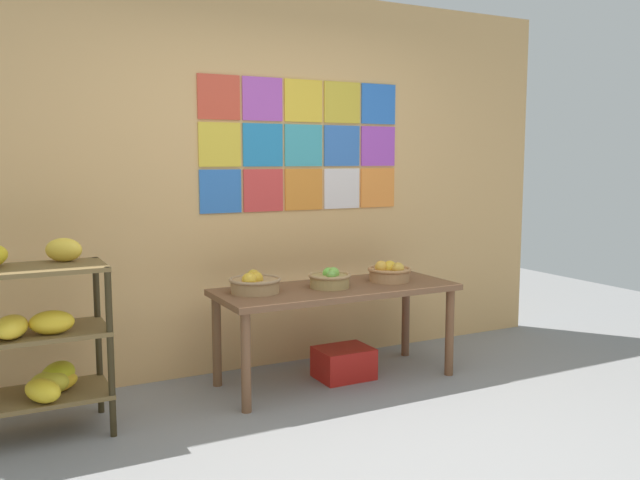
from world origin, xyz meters
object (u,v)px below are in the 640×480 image
banana_shelf_unit (28,337)px  produce_crate_under_table (344,363)px  fruit_basket_back_right (389,272)px  fruit_basket_centre (330,279)px  display_table (336,298)px  fruit_basket_back_left (255,283)px

banana_shelf_unit → produce_crate_under_table: size_ratio=2.87×
fruit_basket_back_right → fruit_basket_centre: bearing=-179.2°
display_table → fruit_basket_centre: 0.14m
banana_shelf_unit → fruit_basket_centre: (1.86, 0.07, 0.15)m
banana_shelf_unit → display_table: 1.92m
fruit_basket_back_left → produce_crate_under_table: fruit_basket_back_left is taller
banana_shelf_unit → fruit_basket_centre: 1.87m
fruit_basket_back_right → produce_crate_under_table: bearing=177.8°
fruit_basket_centre → fruit_basket_back_right: bearing=0.8°
fruit_basket_back_right → produce_crate_under_table: 0.70m
banana_shelf_unit → display_table: (1.92, 0.08, 0.02)m
fruit_basket_centre → fruit_basket_back_left: size_ratio=0.85×
banana_shelf_unit → fruit_basket_back_left: bearing=5.9°
fruit_basket_back_left → produce_crate_under_table: 0.87m
display_table → fruit_basket_back_right: size_ratio=5.34×
display_table → fruit_basket_centre: bearing=-174.6°
banana_shelf_unit → fruit_basket_back_left: banana_shelf_unit is taller
fruit_basket_centre → fruit_basket_back_right: (0.48, 0.01, 0.01)m
display_table → produce_crate_under_table: bearing=12.4°
produce_crate_under_table → fruit_basket_back_left: bearing=175.7°
display_table → fruit_basket_centre: size_ratio=5.71×
fruit_basket_centre → fruit_basket_back_left: (-0.51, 0.07, 0.00)m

